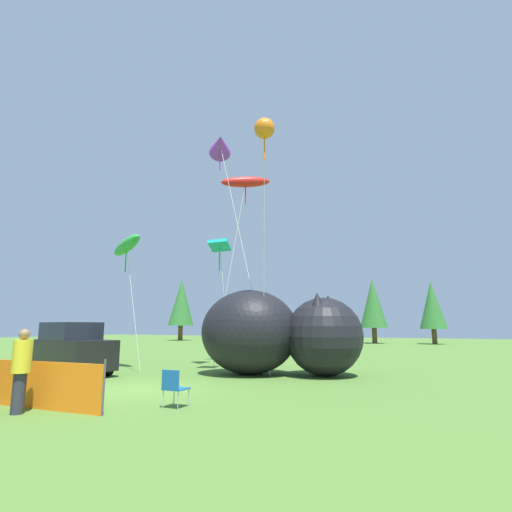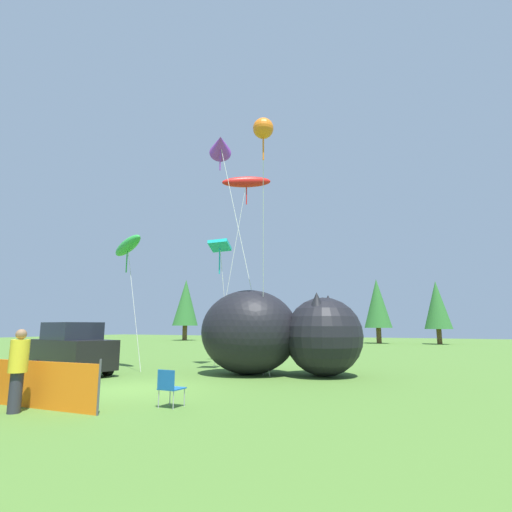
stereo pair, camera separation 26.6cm
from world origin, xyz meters
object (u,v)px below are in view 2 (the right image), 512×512
Objects in this scene: folding_chair at (169,385)px; spectator_in_black_shirt at (18,367)px; kite_teal_diamond at (220,247)px; kite_purple_delta at (220,145)px; inflatable_cat at (275,335)px; parked_car at (73,349)px; kite_green_fish at (128,246)px; kite_orange_flower at (263,130)px; kite_red_lizard at (246,182)px.

folding_chair is 3.50m from spectator_in_black_shirt.
kite_teal_diamond is 0.52× the size of kite_purple_delta.
inflatable_cat reaches higher than spectator_in_black_shirt.
kite_purple_delta is at bearing 53.33° from parked_car.
parked_car is at bearing -142.56° from kite_teal_diamond.
inflatable_cat is at bearing 8.76° from kite_green_fish.
kite_green_fish is at bearing -166.28° from kite_teal_diamond.
kite_orange_flower reaches higher than inflatable_cat.
kite_green_fish reaches higher than spectator_in_black_shirt.
folding_chair is 14.48m from kite_red_lizard.
spectator_in_black_shirt is at bearing -88.60° from kite_teal_diamond.
inflatable_cat is 8.20m from kite_orange_flower.
kite_red_lizard is at bearing 93.21° from spectator_in_black_shirt.
inflatable_cat is at bearing 104.24° from kite_orange_flower.
parked_car is 11.29m from kite_purple_delta.
kite_teal_diamond is (-0.22, 9.13, 4.46)m from spectator_in_black_shirt.
inflatable_cat is 9.47m from kite_red_lizard.
inflatable_cat is at bearing 38.84° from parked_car.
kite_orange_flower reaches higher than folding_chair.
kite_green_fish is at bearing 173.39° from inflatable_cat.
inflatable_cat is at bearing -47.32° from kite_red_lizard.
kite_orange_flower is (0.56, -2.19, 7.89)m from inflatable_cat.
spectator_in_black_shirt is at bearing -87.35° from kite_purple_delta.
kite_purple_delta is 1.09× the size of kite_red_lizard.
inflatable_cat is 3.64× the size of spectator_in_black_shirt.
parked_car is at bearing -121.02° from kite_red_lizard.
kite_orange_flower is (3.46, -2.43, -1.13)m from kite_purple_delta.
spectator_in_black_shirt is 0.18× the size of kite_red_lizard.
kite_purple_delta reaches higher than parked_car.
kite_red_lizard is (-3.73, 5.64, 0.35)m from kite_orange_flower.
inflatable_cat is 9.47m from kite_purple_delta.
parked_car is at bearing -169.76° from kite_orange_flower.
folding_chair is at bearing -66.93° from kite_teal_diamond.
inflatable_cat is (-0.32, 7.08, 1.06)m from folding_chair.
spectator_in_black_shirt is at bearing 125.53° from folding_chair.
kite_teal_diamond reaches higher than folding_chair.
kite_teal_diamond is at bearing 13.72° from kite_green_fish.
kite_teal_diamond is at bearing 22.26° from folding_chair.
kite_red_lizard is at bearing 117.31° from inflatable_cat.
kite_red_lizard is 1.64× the size of kite_green_fish.
kite_green_fish is at bearing -162.65° from kite_purple_delta.
spectator_in_black_shirt is at bearing -35.15° from parked_car.
folding_chair is 7.17m from inflatable_cat.
parked_car is 2.28× the size of spectator_in_black_shirt.
folding_chair is at bearing 36.35° from spectator_in_black_shirt.
parked_car is 7.46m from kite_teal_diamond.
inflatable_cat is 0.67× the size of kite_red_lizard.
folding_chair is at bearing -38.30° from kite_green_fish.
kite_teal_diamond is at bearing 164.77° from inflatable_cat.
parked_car is 5.37m from kite_green_fish.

